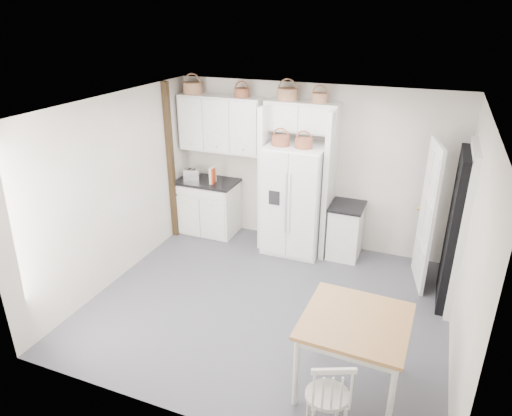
% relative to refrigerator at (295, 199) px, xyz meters
% --- Properties ---
extents(floor, '(4.50, 4.50, 0.00)m').
position_rel_refrigerator_xyz_m(floor, '(0.15, -1.61, -0.87)').
color(floor, '#4D4D55').
rests_on(floor, ground).
extents(ceiling, '(4.50, 4.50, 0.00)m').
position_rel_refrigerator_xyz_m(ceiling, '(0.15, -1.61, 1.73)').
color(ceiling, white).
rests_on(ceiling, wall_back).
extents(wall_back, '(4.50, 0.00, 4.50)m').
position_rel_refrigerator_xyz_m(wall_back, '(0.15, 0.39, 0.43)').
color(wall_back, '#B8AFA0').
rests_on(wall_back, floor).
extents(wall_left, '(0.00, 4.00, 4.00)m').
position_rel_refrigerator_xyz_m(wall_left, '(-2.10, -1.61, 0.43)').
color(wall_left, '#B8AFA0').
rests_on(wall_left, floor).
extents(wall_right, '(0.00, 4.00, 4.00)m').
position_rel_refrigerator_xyz_m(wall_right, '(2.40, -1.61, 0.43)').
color(wall_right, '#B8AFA0').
rests_on(wall_right, floor).
extents(refrigerator, '(0.90, 0.72, 1.74)m').
position_rel_refrigerator_xyz_m(refrigerator, '(0.00, 0.00, 0.00)').
color(refrigerator, white).
rests_on(refrigerator, floor).
extents(base_cab_left, '(0.98, 0.62, 0.91)m').
position_rel_refrigerator_xyz_m(base_cab_left, '(-1.58, 0.09, -0.42)').
color(base_cab_left, white).
rests_on(base_cab_left, floor).
extents(base_cab_right, '(0.47, 0.56, 0.82)m').
position_rel_refrigerator_xyz_m(base_cab_right, '(0.81, 0.09, -0.46)').
color(base_cab_right, white).
rests_on(base_cab_right, floor).
extents(dining_table, '(1.04, 1.04, 0.84)m').
position_rel_refrigerator_xyz_m(dining_table, '(1.44, -2.64, -0.45)').
color(dining_table, '#A6693E').
rests_on(dining_table, floor).
extents(windsor_chair, '(0.51, 0.50, 0.82)m').
position_rel_refrigerator_xyz_m(windsor_chair, '(1.33, -3.25, -0.46)').
color(windsor_chair, white).
rests_on(windsor_chair, floor).
extents(counter_left, '(1.02, 0.66, 0.04)m').
position_rel_refrigerator_xyz_m(counter_left, '(-1.58, 0.09, 0.06)').
color(counter_left, black).
rests_on(counter_left, base_cab_left).
extents(counter_right, '(0.51, 0.60, 0.04)m').
position_rel_refrigerator_xyz_m(counter_right, '(0.81, 0.09, -0.03)').
color(counter_right, black).
rests_on(counter_right, base_cab_right).
extents(toaster, '(0.30, 0.22, 0.18)m').
position_rel_refrigerator_xyz_m(toaster, '(-1.83, 0.03, 0.17)').
color(toaster, silver).
rests_on(toaster, counter_left).
extents(cookbook_red, '(0.05, 0.17, 0.26)m').
position_rel_refrigerator_xyz_m(cookbook_red, '(-1.42, 0.01, 0.20)').
color(cookbook_red, '#BA3411').
rests_on(cookbook_red, counter_left).
extents(cookbook_cream, '(0.05, 0.18, 0.27)m').
position_rel_refrigerator_xyz_m(cookbook_cream, '(-1.43, 0.01, 0.21)').
color(cookbook_cream, beige).
rests_on(cookbook_cream, counter_left).
extents(basket_upper_a, '(0.32, 0.32, 0.18)m').
position_rel_refrigerator_xyz_m(basket_upper_a, '(-1.84, 0.22, 1.57)').
color(basket_upper_a, brown).
rests_on(basket_upper_a, upper_cabinet).
extents(basket_upper_c, '(0.24, 0.24, 0.14)m').
position_rel_refrigerator_xyz_m(basket_upper_c, '(-0.98, 0.22, 1.55)').
color(basket_upper_c, maroon).
rests_on(basket_upper_c, upper_cabinet).
extents(basket_bridge_a, '(0.32, 0.32, 0.18)m').
position_rel_refrigerator_xyz_m(basket_bridge_a, '(-0.24, 0.22, 1.57)').
color(basket_bridge_a, brown).
rests_on(basket_bridge_a, bridge_cabinet).
extents(basket_bridge_b, '(0.25, 0.25, 0.14)m').
position_rel_refrigerator_xyz_m(basket_bridge_b, '(0.26, 0.22, 1.55)').
color(basket_bridge_b, brown).
rests_on(basket_bridge_b, bridge_cabinet).
extents(basket_fridge_a, '(0.27, 0.27, 0.14)m').
position_rel_refrigerator_xyz_m(basket_fridge_a, '(-0.22, -0.10, 0.94)').
color(basket_fridge_a, maroon).
rests_on(basket_fridge_a, refrigerator).
extents(basket_fridge_b, '(0.26, 0.26, 0.14)m').
position_rel_refrigerator_xyz_m(basket_fridge_b, '(0.13, -0.10, 0.94)').
color(basket_fridge_b, maroon).
rests_on(basket_fridge_b, refrigerator).
extents(upper_cabinet, '(1.40, 0.34, 0.90)m').
position_rel_refrigerator_xyz_m(upper_cabinet, '(-1.35, 0.22, 1.03)').
color(upper_cabinet, white).
rests_on(upper_cabinet, wall_back).
extents(bridge_cabinet, '(1.12, 0.34, 0.45)m').
position_rel_refrigerator_xyz_m(bridge_cabinet, '(0.00, 0.22, 1.26)').
color(bridge_cabinet, white).
rests_on(bridge_cabinet, wall_back).
extents(fridge_panel_left, '(0.08, 0.60, 2.30)m').
position_rel_refrigerator_xyz_m(fridge_panel_left, '(-0.51, 0.09, 0.28)').
color(fridge_panel_left, white).
rests_on(fridge_panel_left, floor).
extents(fridge_panel_right, '(0.08, 0.60, 2.30)m').
position_rel_refrigerator_xyz_m(fridge_panel_right, '(0.51, 0.09, 0.28)').
color(fridge_panel_right, white).
rests_on(fridge_panel_right, floor).
extents(trim_post, '(0.09, 0.09, 2.60)m').
position_rel_refrigerator_xyz_m(trim_post, '(-2.05, -0.26, 0.43)').
color(trim_post, '#372615').
rests_on(trim_post, floor).
extents(doorway_void, '(0.18, 0.85, 2.05)m').
position_rel_refrigerator_xyz_m(doorway_void, '(2.31, -0.61, 0.16)').
color(doorway_void, black).
rests_on(doorway_void, floor).
extents(door_slab, '(0.21, 0.79, 2.05)m').
position_rel_refrigerator_xyz_m(door_slab, '(1.95, -0.27, 0.16)').
color(door_slab, white).
rests_on(door_slab, floor).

